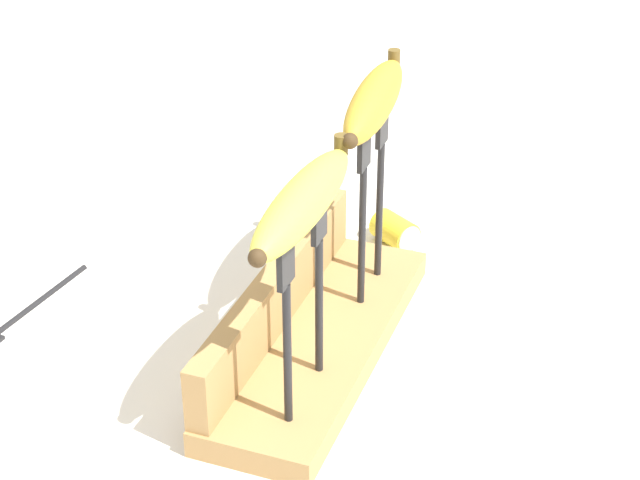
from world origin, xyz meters
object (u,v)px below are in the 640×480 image
Objects in this scene: banana_raised_left at (303,202)px; fork_fallen_far at (13,318)px; fork_stand_right at (372,191)px; banana_raised_right at (374,100)px; fork_stand_left at (303,294)px; banana_chunk_near at (395,231)px.

banana_raised_left reaches higher than fork_fallen_far.
fork_stand_right is at bearing 0.00° from banana_raised_left.
banana_raised_left is at bearing -96.34° from fork_fallen_far.
banana_raised_left is at bearing 180.00° from banana_raised_right.
fork_stand_left is 0.09m from banana_raised_left.
fork_stand_left is at bearing 180.00° from fork_stand_right.
fork_stand_right is at bearing 0.00° from fork_stand_left.
fork_fallen_far is at bearing 83.66° from banana_raised_left.
fork_stand_left is 0.91× the size of banana_raised_right.
banana_chunk_near is (0.28, -0.31, 0.01)m from fork_fallen_far.
fork_stand_right is 0.18m from banana_chunk_near.
banana_raised_right is at bearing -174.78° from banana_chunk_near.
fork_fallen_far is at bearing 83.67° from fork_stand_left.
banana_raised_right is at bearing -174.97° from fork_stand_right.
banana_chunk_near is at bearing 5.22° from banana_raised_right.
banana_raised_left reaches higher than banana_chunk_near.
banana_raised_right is at bearing -0.00° from banana_raised_left.
banana_raised_left is (-0.18, -0.00, 0.08)m from fork_stand_right.
banana_raised_left is 1.02× the size of banana_raised_right.
banana_raised_right is 0.42m from fork_fallen_far.
banana_raised_right is at bearing -65.94° from fork_fallen_far.
fork_stand_left reaches higher than fork_fallen_far.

